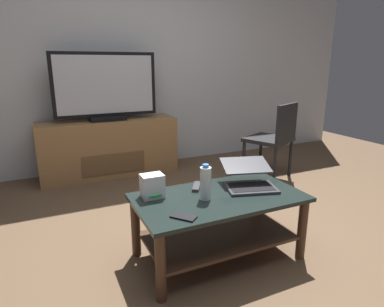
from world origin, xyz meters
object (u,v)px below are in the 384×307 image
(dining_chair, at_px, (275,136))
(water_bottle_near, at_px, (206,183))
(coffee_table, at_px, (219,215))
(tv_remote, at_px, (197,186))
(television, at_px, (106,88))
(router_box, at_px, (152,186))
(media_cabinet, at_px, (109,148))
(cell_phone, at_px, (184,217))
(laptop, at_px, (249,179))

(dining_chair, relative_size, water_bottle_near, 3.73)
(coffee_table, xyz_separation_m, tv_remote, (-0.07, 0.18, 0.15))
(television, xyz_separation_m, router_box, (-0.08, -1.80, -0.48))
(media_cabinet, bearing_deg, dining_chair, -28.87)
(television, relative_size, cell_phone, 7.92)
(coffee_table, relative_size, laptop, 2.45)
(television, height_order, laptop, television)
(dining_chair, xyz_separation_m, tv_remote, (-1.39, -0.91, -0.04))
(coffee_table, relative_size, tv_remote, 6.73)
(laptop, bearing_deg, coffee_table, -167.48)
(water_bottle_near, height_order, cell_phone, water_bottle_near)
(laptop, height_order, tv_remote, laptop)
(dining_chair, bearing_deg, router_box, -151.46)
(media_cabinet, distance_m, tv_remote, 1.82)
(media_cabinet, relative_size, cell_phone, 10.79)
(router_box, xyz_separation_m, cell_phone, (0.06, -0.35, -0.07))
(laptop, distance_m, router_box, 0.66)
(tv_remote, bearing_deg, water_bottle_near, -67.20)
(television, bearing_deg, media_cabinet, 90.00)
(coffee_table, height_order, water_bottle_near, water_bottle_near)
(media_cabinet, bearing_deg, water_bottle_near, -84.18)
(water_bottle_near, xyz_separation_m, tv_remote, (0.03, 0.19, -0.10))
(laptop, relative_size, router_box, 2.94)
(laptop, distance_m, water_bottle_near, 0.38)
(media_cabinet, height_order, water_bottle_near, water_bottle_near)
(router_box, height_order, water_bottle_near, water_bottle_near)
(television, distance_m, cell_phone, 2.22)
(coffee_table, xyz_separation_m, water_bottle_near, (-0.10, -0.01, 0.24))
(television, bearing_deg, coffee_table, -81.11)
(television, relative_size, tv_remote, 6.93)
(media_cabinet, xyz_separation_m, tv_remote, (0.24, -1.80, 0.13))
(dining_chair, xyz_separation_m, router_box, (-1.71, -0.93, 0.03))
(coffee_table, distance_m, television, 2.11)
(television, relative_size, dining_chair, 1.31)
(coffee_table, relative_size, cell_phone, 7.69)
(television, bearing_deg, dining_chair, -28.28)
(water_bottle_near, height_order, tv_remote, water_bottle_near)
(television, xyz_separation_m, water_bottle_near, (0.20, -1.97, -0.45))
(dining_chair, xyz_separation_m, cell_phone, (-1.65, -1.28, -0.04))
(dining_chair, height_order, router_box, dining_chair)
(dining_chair, relative_size, tv_remote, 5.29)
(water_bottle_near, bearing_deg, tv_remote, 80.57)
(coffee_table, xyz_separation_m, router_box, (-0.39, 0.16, 0.21))
(television, height_order, cell_phone, television)
(dining_chair, distance_m, tv_remote, 1.66)
(router_box, distance_m, tv_remote, 0.33)
(television, bearing_deg, laptop, -73.31)
(television, xyz_separation_m, dining_chair, (1.62, -0.87, -0.51))
(water_bottle_near, bearing_deg, media_cabinet, 95.82)
(television, distance_m, dining_chair, 1.91)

